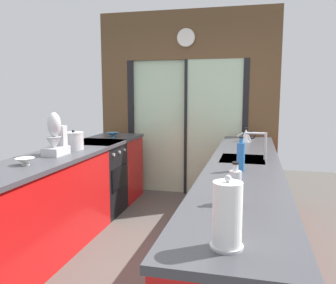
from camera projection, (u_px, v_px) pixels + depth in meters
ground_plane at (153, 242)px, 3.64m from camera, size 5.04×7.60×0.02m
back_wall_unit at (186, 93)px, 5.15m from camera, size 2.64×0.12×2.70m
left_counter_run at (47, 205)px, 3.34m from camera, size 0.62×3.80×0.92m
right_counter_run at (242, 215)px, 3.07m from camera, size 0.62×3.80×0.92m
sink_faucet at (262, 141)px, 3.19m from camera, size 0.19×0.02×0.25m
oven_range at (98, 178)px, 4.41m from camera, size 0.60×0.60×0.92m
mixing_bowl_mid at (25, 161)px, 2.96m from camera, size 0.16×0.16×0.06m
mixing_bowl_far at (113, 135)px, 4.79m from camera, size 0.18×0.18×0.06m
stand_mixer at (56, 139)px, 3.41m from camera, size 0.17×0.27×0.42m
stock_pot at (74, 141)px, 3.75m from camera, size 0.22×0.22×0.21m
kettle at (246, 135)px, 4.35m from camera, size 0.23×0.15×0.18m
soap_bottle_near at (235, 186)px, 1.94m from camera, size 0.07×0.07×0.23m
soap_bottle_far at (241, 156)px, 2.73m from camera, size 0.06×0.06×0.27m
paper_towel_roll at (227, 215)px, 1.37m from camera, size 0.13×0.13×0.30m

